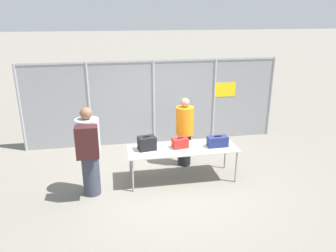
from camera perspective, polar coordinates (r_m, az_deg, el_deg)
The scene contains 9 objects.
ground_plane at distance 7.24m, azimuth 0.28°, elevation -9.64°, with size 120.00×120.00×0.00m, color slate.
fence_section at distance 8.97m, azimuth -2.43°, elevation 4.42°, with size 6.96×0.07×2.31m.
inspection_table at distance 7.05m, azimuth 2.54°, elevation -4.19°, with size 2.33×0.80×0.74m.
suitcase_black at distance 6.92m, azimuth -3.69°, elevation -3.00°, with size 0.40×0.32×0.31m.
suitcase_red at distance 7.02m, azimuth 2.12°, elevation -2.95°, with size 0.35×0.26×0.23m.
suitcase_navy at distance 7.15m, azimuth 8.62°, elevation -2.68°, with size 0.44×0.23×0.25m.
traveler_hooded at distance 6.49m, azimuth -13.63°, elevation -3.95°, with size 0.45×0.70×1.82m.
security_worker_near at distance 7.69m, azimuth 2.91°, elevation -0.89°, with size 0.41×0.41×1.65m.
utility_trailer at distance 11.57m, azimuth 0.59°, elevation 3.82°, with size 3.89×1.92×0.73m.
Camera 1 is at (-1.19, -6.23, 3.51)m, focal length 35.00 mm.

